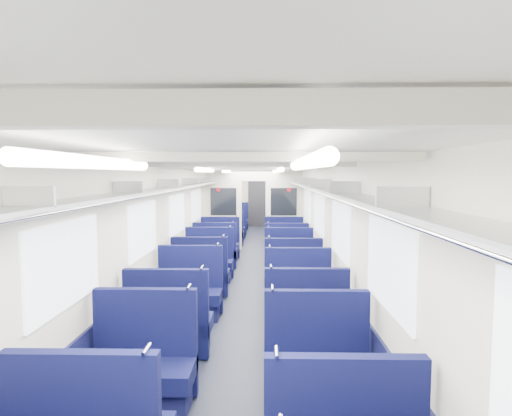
{
  "coord_description": "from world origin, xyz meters",
  "views": [
    {
      "loc": [
        0.33,
        -8.73,
        2.2
      ],
      "look_at": [
        0.08,
        3.0,
        1.25
      ],
      "focal_mm": 29.52,
      "sensor_mm": 36.0,
      "label": 1
    }
  ],
  "objects_px": {
    "seat_11": "(298,299)",
    "bulkhead": "(254,207)",
    "seat_10": "(189,295)",
    "seat_16": "(215,254)",
    "seat_24": "(233,226)",
    "seat_12": "(201,276)",
    "seat_15": "(289,265)",
    "seat_9": "(305,326)",
    "seat_23": "(280,229)",
    "seat_27": "(278,222)",
    "seat_7": "(318,372)",
    "seat_8": "(169,327)",
    "seat_21": "(281,234)",
    "seat_18": "(220,246)",
    "seat_14": "(209,264)",
    "seat_25": "(279,225)",
    "seat_19": "(284,246)",
    "end_door": "(257,203)",
    "seat_17": "(286,254)",
    "seat_13": "(293,279)",
    "seat_26": "(235,222)",
    "seat_20": "(227,234)",
    "seat_6": "(143,369)",
    "seat_22": "(230,229)"
  },
  "relations": [
    {
      "from": "seat_18",
      "to": "seat_21",
      "type": "distance_m",
      "value": 2.76
    },
    {
      "from": "seat_18",
      "to": "seat_21",
      "type": "xyz_separation_m",
      "value": [
        1.66,
        2.21,
        0.0
      ]
    },
    {
      "from": "seat_16",
      "to": "seat_26",
      "type": "xyz_separation_m",
      "value": [
        0.0,
        6.59,
        0.0
      ]
    },
    {
      "from": "seat_16",
      "to": "seat_27",
      "type": "relative_size",
      "value": 1.0
    },
    {
      "from": "seat_14",
      "to": "seat_16",
      "type": "relative_size",
      "value": 1.0
    },
    {
      "from": "seat_19",
      "to": "seat_26",
      "type": "bearing_deg",
      "value": 106.75
    },
    {
      "from": "seat_25",
      "to": "seat_9",
      "type": "bearing_deg",
      "value": -90.0
    },
    {
      "from": "seat_23",
      "to": "seat_27",
      "type": "xyz_separation_m",
      "value": [
        0.0,
        2.22,
        0.0
      ]
    },
    {
      "from": "seat_18",
      "to": "seat_23",
      "type": "distance_m",
      "value": 3.69
    },
    {
      "from": "bulkhead",
      "to": "seat_19",
      "type": "height_order",
      "value": "bulkhead"
    },
    {
      "from": "seat_16",
      "to": "seat_24",
      "type": "distance_m",
      "value": 5.36
    },
    {
      "from": "seat_10",
      "to": "seat_16",
      "type": "distance_m",
      "value": 3.36
    },
    {
      "from": "seat_8",
      "to": "seat_25",
      "type": "height_order",
      "value": "same"
    },
    {
      "from": "seat_12",
      "to": "seat_24",
      "type": "distance_m",
      "value": 7.57
    },
    {
      "from": "seat_9",
      "to": "seat_14",
      "type": "relative_size",
      "value": 1.0
    },
    {
      "from": "seat_9",
      "to": "seat_26",
      "type": "distance_m",
      "value": 11.36
    },
    {
      "from": "seat_13",
      "to": "seat_27",
      "type": "height_order",
      "value": "same"
    },
    {
      "from": "seat_12",
      "to": "seat_24",
      "type": "xyz_separation_m",
      "value": [
        0.0,
        7.57,
        0.0
      ]
    },
    {
      "from": "seat_23",
      "to": "seat_16",
      "type": "bearing_deg",
      "value": -111.05
    },
    {
      "from": "seat_17",
      "to": "seat_13",
      "type": "bearing_deg",
      "value": -90.0
    },
    {
      "from": "seat_18",
      "to": "seat_19",
      "type": "bearing_deg",
      "value": 2.15
    },
    {
      "from": "seat_11",
      "to": "seat_22",
      "type": "xyz_separation_m",
      "value": [
        -1.66,
        7.87,
        0.0
      ]
    },
    {
      "from": "seat_6",
      "to": "seat_23",
      "type": "relative_size",
      "value": 1.0
    },
    {
      "from": "seat_16",
      "to": "seat_24",
      "type": "relative_size",
      "value": 1.0
    },
    {
      "from": "seat_13",
      "to": "seat_18",
      "type": "bearing_deg",
      "value": 116.43
    },
    {
      "from": "seat_9",
      "to": "seat_23",
      "type": "height_order",
      "value": "same"
    },
    {
      "from": "seat_10",
      "to": "seat_20",
      "type": "bearing_deg",
      "value": 90.0
    },
    {
      "from": "seat_9",
      "to": "seat_13",
      "type": "height_order",
      "value": "same"
    },
    {
      "from": "seat_17",
      "to": "seat_20",
      "type": "xyz_separation_m",
      "value": [
        -1.66,
        3.23,
        0.0
      ]
    },
    {
      "from": "seat_6",
      "to": "seat_13",
      "type": "relative_size",
      "value": 1.0
    },
    {
      "from": "seat_18",
      "to": "seat_21",
      "type": "relative_size",
      "value": 1.0
    },
    {
      "from": "seat_27",
      "to": "seat_26",
      "type": "bearing_deg",
      "value": 178.06
    },
    {
      "from": "seat_18",
      "to": "seat_19",
      "type": "height_order",
      "value": "same"
    },
    {
      "from": "seat_11",
      "to": "bulkhead",
      "type": "bearing_deg",
      "value": 97.79
    },
    {
      "from": "seat_12",
      "to": "seat_16",
      "type": "height_order",
      "value": "same"
    },
    {
      "from": "bulkhead",
      "to": "end_door",
      "type": "bearing_deg",
      "value": 90.0
    },
    {
      "from": "end_door",
      "to": "seat_7",
      "type": "distance_m",
      "value": 13.9
    },
    {
      "from": "bulkhead",
      "to": "seat_7",
      "type": "relative_size",
      "value": 2.49
    },
    {
      "from": "seat_21",
      "to": "seat_25",
      "type": "relative_size",
      "value": 1.0
    },
    {
      "from": "seat_7",
      "to": "seat_8",
      "type": "xyz_separation_m",
      "value": [
        -1.66,
        1.14,
        0.0
      ]
    },
    {
      "from": "seat_12",
      "to": "seat_15",
      "type": "height_order",
      "value": "same"
    },
    {
      "from": "seat_9",
      "to": "seat_19",
      "type": "relative_size",
      "value": 1.0
    },
    {
      "from": "seat_21",
      "to": "seat_23",
      "type": "xyz_separation_m",
      "value": [
        0.0,
        1.09,
        0.0
      ]
    },
    {
      "from": "bulkhead",
      "to": "seat_10",
      "type": "height_order",
      "value": "bulkhead"
    },
    {
      "from": "seat_10",
      "to": "end_door",
      "type": "bearing_deg",
      "value": 85.82
    },
    {
      "from": "seat_24",
      "to": "seat_6",
      "type": "bearing_deg",
      "value": -90.0
    },
    {
      "from": "seat_16",
      "to": "seat_22",
      "type": "height_order",
      "value": "same"
    },
    {
      "from": "seat_14",
      "to": "seat_25",
      "type": "relative_size",
      "value": 1.0
    },
    {
      "from": "seat_24",
      "to": "seat_25",
      "type": "height_order",
      "value": "same"
    },
    {
      "from": "seat_21",
      "to": "seat_25",
      "type": "bearing_deg",
      "value": 90.0
    }
  ]
}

